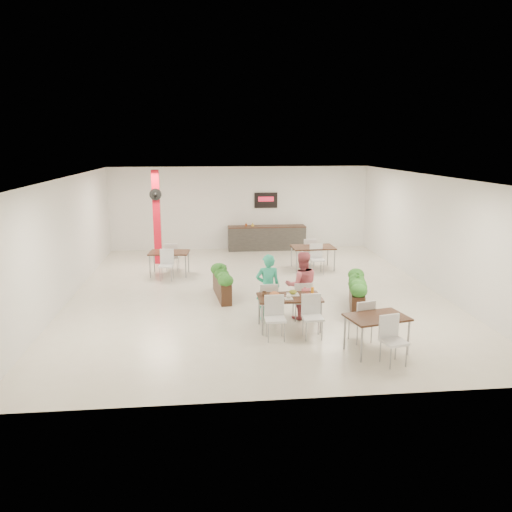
{
  "coord_description": "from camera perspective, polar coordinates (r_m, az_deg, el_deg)",
  "views": [
    {
      "loc": [
        -1.36,
        -13.3,
        4.06
      ],
      "look_at": [
        -0.03,
        -0.28,
        1.1
      ],
      "focal_mm": 35.0,
      "sensor_mm": 36.0,
      "label": 1
    }
  ],
  "objects": [
    {
      "name": "side_table_b",
      "position": [
        16.5,
        6.52,
        0.71
      ],
      "size": [
        1.41,
        1.63,
        0.92
      ],
      "rotation": [
        0.0,
        0.0,
        0.03
      ],
      "color": "black",
      "rests_on": "ground"
    },
    {
      "name": "red_column",
      "position": [
        17.33,
        -11.26,
        4.48
      ],
      "size": [
        0.4,
        0.41,
        3.2
      ],
      "color": "red",
      "rests_on": "ground"
    },
    {
      "name": "planter_left",
      "position": [
        13.42,
        -3.93,
        -2.7
      ],
      "size": [
        0.55,
        1.76,
        0.92
      ],
      "rotation": [
        0.0,
        0.0,
        1.68
      ],
      "color": "black",
      "rests_on": "ground"
    },
    {
      "name": "main_table",
      "position": [
        11.13,
        3.79,
        -5.21
      ],
      "size": [
        1.4,
        1.62,
        0.92
      ],
      "rotation": [
        0.0,
        0.0,
        0.0
      ],
      "color": "black",
      "rests_on": "ground"
    },
    {
      "name": "room_shell",
      "position": [
        13.52,
        -0.01,
        4.01
      ],
      "size": [
        10.1,
        12.1,
        3.22
      ],
      "color": "white",
      "rests_on": "ground"
    },
    {
      "name": "side_table_a",
      "position": [
        15.85,
        -9.88,
        0.06
      ],
      "size": [
        1.29,
        1.65,
        0.92
      ],
      "rotation": [
        0.0,
        0.0,
        -0.1
      ],
      "color": "black",
      "rests_on": "ground"
    },
    {
      "name": "side_table_c",
      "position": [
        10.17,
        13.64,
        -7.39
      ],
      "size": [
        1.3,
        1.67,
        0.92
      ],
      "rotation": [
        0.0,
        0.0,
        0.23
      ],
      "color": "black",
      "rests_on": "ground"
    },
    {
      "name": "planter_right",
      "position": [
        12.58,
        11.46,
        -3.98
      ],
      "size": [
        0.78,
        1.87,
        1.0
      ],
      "rotation": [
        0.0,
        0.0,
        1.32
      ],
      "color": "black",
      "rests_on": "ground"
    },
    {
      "name": "service_counter",
      "position": [
        19.43,
        1.22,
        2.16
      ],
      "size": [
        3.0,
        0.64,
        2.2
      ],
      "color": "#2A2825",
      "rests_on": "ground"
    },
    {
      "name": "diner_woman",
      "position": [
        11.76,
        5.24,
        -3.36
      ],
      "size": [
        0.79,
        0.61,
        1.62
      ],
      "primitive_type": "imported",
      "rotation": [
        0.0,
        0.0,
        3.15
      ],
      "color": "#D25D6B",
      "rests_on": "ground"
    },
    {
      "name": "diner_man",
      "position": [
        11.65,
        1.36,
        -3.58
      ],
      "size": [
        0.58,
        0.38,
        1.58
      ],
      "primitive_type": "imported",
      "rotation": [
        0.0,
        0.0,
        3.15
      ],
      "color": "#2AB68C",
      "rests_on": "ground"
    },
    {
      "name": "ground",
      "position": [
        13.97,
        -0.01,
        -4.15
      ],
      "size": [
        12.0,
        12.0,
        0.0
      ],
      "primitive_type": "plane",
      "color": "beige",
      "rests_on": "ground"
    }
  ]
}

